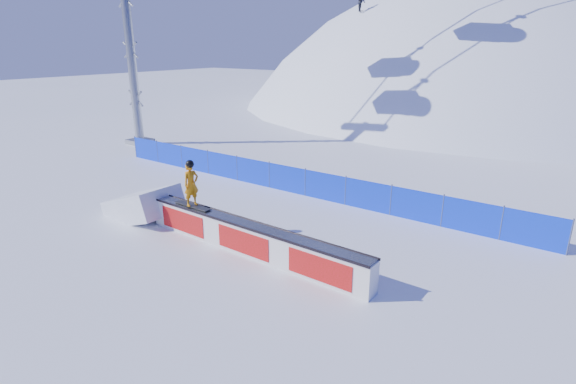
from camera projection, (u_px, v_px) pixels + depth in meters
The scene contains 6 objects.
ground at pixel (217, 222), 16.93m from camera, with size 160.00×160.00×0.00m, color white.
snow_hill at pixel (467, 253), 54.88m from camera, with size 64.00×64.00×64.00m.
safety_fence at pixel (287, 179), 20.20m from camera, with size 22.05×0.05×1.30m.
rail_box at pixel (249, 239), 14.20m from camera, with size 8.77×0.80×1.05m.
snow_ramp at pixel (145, 216), 17.51m from camera, with size 2.80×1.86×1.05m, color white, non-canonical shape.
snowboarder at pixel (191, 184), 15.26m from camera, with size 1.58×0.62×1.64m.
Camera 1 is at (11.40, -11.14, 6.41)m, focal length 28.00 mm.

